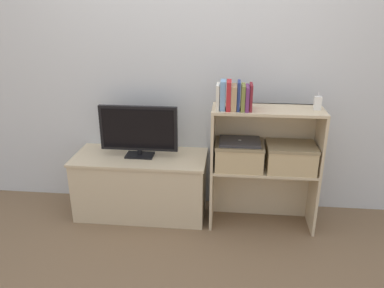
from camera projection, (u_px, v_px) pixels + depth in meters
name	position (u px, v px, depth m)	size (l,w,h in m)	color
ground_plane	(190.00, 229.00, 2.94)	(16.00, 16.00, 0.00)	brown
wall_back	(196.00, 66.00, 2.96)	(10.00, 0.05, 2.40)	silver
tv_stand	(142.00, 184.00, 3.10)	(1.07, 0.47, 0.51)	#CCB793
tv	(139.00, 130.00, 2.93)	(0.62, 0.14, 0.41)	black
bookshelf_lower_tier	(261.00, 185.00, 2.97)	(0.80, 0.31, 0.49)	#CCB793
bookshelf_upper_tier	(266.00, 129.00, 2.80)	(0.80, 0.31, 0.47)	#CCB793
book_ivory	(218.00, 97.00, 2.64)	(0.02, 0.14, 0.18)	silver
book_skyblue	(223.00, 95.00, 2.63)	(0.04, 0.12, 0.21)	#709ECC
book_crimson	(229.00, 95.00, 2.63)	(0.03, 0.15, 0.20)	#B22328
book_tan	(234.00, 97.00, 2.63)	(0.04, 0.15, 0.17)	tan
book_navy	(239.00, 96.00, 2.62)	(0.02, 0.14, 0.20)	navy
book_olive	(243.00, 97.00, 2.63)	(0.03, 0.15, 0.18)	olive
book_plum	(247.00, 98.00, 2.62)	(0.02, 0.16, 0.17)	#6B2D66
book_maroon	(251.00, 97.00, 2.62)	(0.02, 0.14, 0.19)	maroon
baby_monitor	(318.00, 103.00, 2.64)	(0.05, 0.04, 0.13)	white
storage_basket_left	(239.00, 154.00, 2.82)	(0.36, 0.27, 0.20)	tan
storage_basket_right	(291.00, 156.00, 2.78)	(0.36, 0.27, 0.20)	tan
laptop	(240.00, 142.00, 2.78)	(0.30, 0.23, 0.02)	#2D2D33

